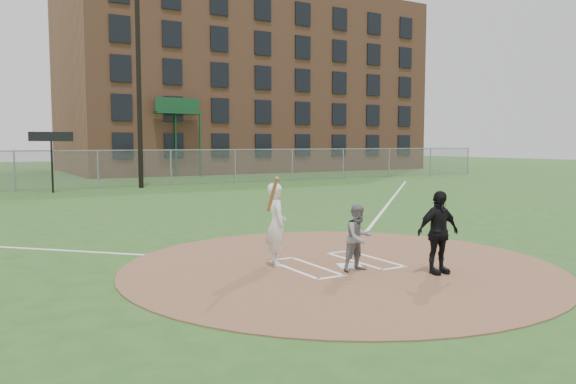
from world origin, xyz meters
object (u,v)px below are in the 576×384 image
catcher (359,238)px  umpire (438,232)px  batter_at_plate (276,224)px  home_plate (350,266)px

catcher → umpire: bearing=-43.5°
batter_at_plate → umpire: bearing=-43.4°
umpire → catcher: bearing=145.7°
umpire → batter_at_plate: 3.03m
batter_at_plate → catcher: bearing=-47.1°
catcher → umpire: (1.11, -0.90, 0.13)m
batter_at_plate → home_plate: bearing=-36.4°
umpire → batter_at_plate: (-2.20, 2.08, 0.05)m
catcher → umpire: 1.43m
catcher → home_plate: bearing=77.4°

